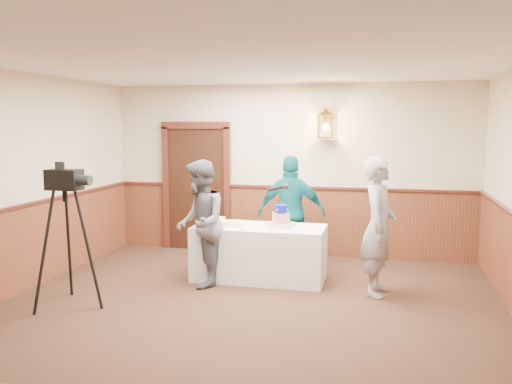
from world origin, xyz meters
TOP-DOWN VIEW (x-y plane):
  - ground at (0.00, 0.00)m, footprint 7.00×7.00m
  - room_shell at (-0.05, 0.45)m, footprint 6.02×7.02m
  - display_table at (-0.14, 1.90)m, footprint 1.80×0.80m
  - tiered_cake at (0.16, 1.89)m, footprint 0.35×0.35m
  - sheet_cake_yellow at (-0.54, 1.86)m, footprint 0.34×0.28m
  - sheet_cake_green at (-0.86, 2.00)m, footprint 0.34×0.28m
  - interviewer at (-0.84, 1.44)m, footprint 1.59×0.98m
  - baker at (1.46, 1.59)m, footprint 0.49×0.68m
  - assistant_p at (0.19, 2.55)m, footprint 1.02×0.47m
  - tv_camera_rig at (-2.09, 0.29)m, footprint 0.64×0.60m

SIDE VIEW (x-z plane):
  - ground at x=0.00m, z-range 0.00..0.00m
  - display_table at x=-0.14m, z-range 0.00..0.75m
  - tv_camera_rig at x=-2.09m, z-range -0.08..1.55m
  - sheet_cake_yellow at x=-0.54m, z-range 0.75..0.81m
  - sheet_cake_green at x=-0.86m, z-range 0.75..0.83m
  - interviewer at x=-0.84m, z-range 0.00..1.68m
  - assistant_p at x=0.19m, z-range 0.00..1.70m
  - tiered_cake at x=0.16m, z-range 0.72..1.03m
  - baker at x=1.46m, z-range 0.00..1.75m
  - room_shell at x=-0.05m, z-range 0.12..2.93m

